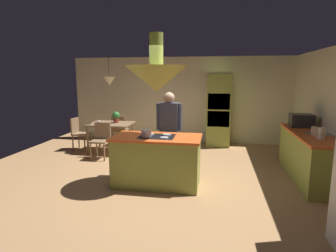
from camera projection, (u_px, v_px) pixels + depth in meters
name	position (u px, v px, depth m)	size (l,w,h in m)	color
ground	(159.00, 180.00, 5.44)	(8.16, 8.16, 0.00)	#AD7F51
wall_back	(182.00, 100.00, 8.57)	(6.80, 0.10, 2.55)	beige
kitchen_island	(157.00, 160.00, 5.17)	(1.60, 0.87, 0.93)	#939E42
counter_run_right	(309.00, 156.00, 5.46)	(0.73, 2.26, 0.91)	#939E42
oven_tower	(219.00, 110.00, 8.03)	(0.66, 0.62, 2.06)	#939E42
dining_table	(111.00, 127.00, 7.46)	(1.11, 0.86, 0.76)	#866748
person_at_island	(169.00, 127.00, 5.75)	(0.53, 0.22, 1.67)	tan
range_hood	(156.00, 77.00, 4.91)	(1.10, 1.10, 1.00)	#939E42
pendant_light_over_table	(109.00, 81.00, 7.25)	(0.32, 0.32, 0.82)	beige
chair_facing_island	(101.00, 138.00, 6.85)	(0.40, 0.40, 0.87)	#866748
chair_by_back_wall	(119.00, 128.00, 8.12)	(0.40, 0.40, 0.87)	#866748
chair_at_corner	(78.00, 131.00, 7.65)	(0.40, 0.40, 0.87)	#866748
potted_plant_on_table	(116.00, 116.00, 7.48)	(0.20, 0.20, 0.30)	#99382D
cup_on_table	(99.00, 123.00, 7.27)	(0.07, 0.07, 0.09)	white
canister_flour	(322.00, 134.00, 4.83)	(0.12, 0.12, 0.21)	silver
canister_sugar	(318.00, 133.00, 5.01)	(0.12, 0.12, 0.16)	#E0B78C
canister_tea	(315.00, 131.00, 5.18)	(0.12, 0.12, 0.16)	#E0B78C
microwave_on_counter	(301.00, 121.00, 6.01)	(0.46, 0.36, 0.28)	#232326
cooking_pot_on_cooktop	(146.00, 133.00, 4.98)	(0.18, 0.18, 0.12)	#B2B2B7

